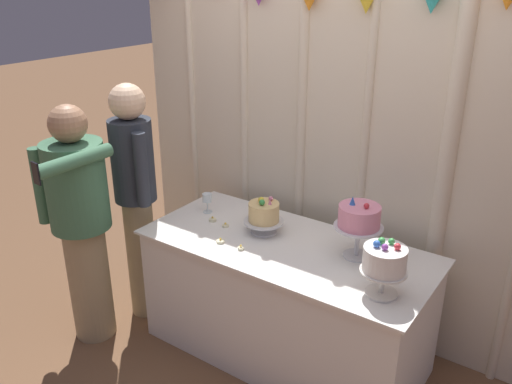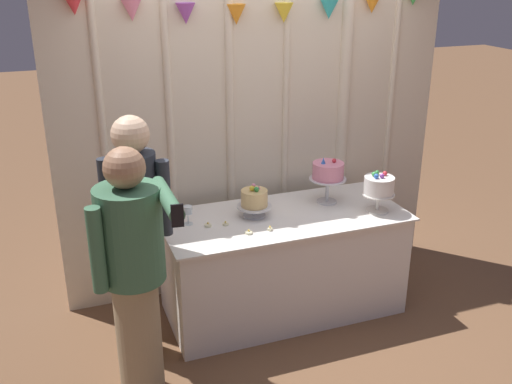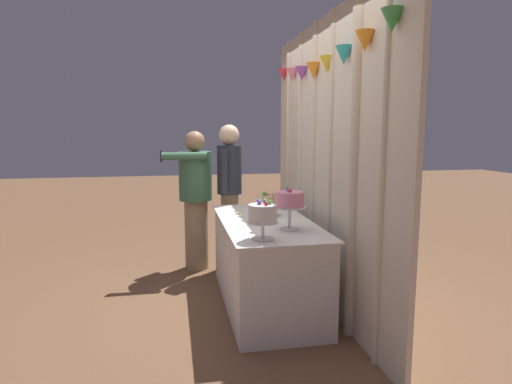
% 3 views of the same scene
% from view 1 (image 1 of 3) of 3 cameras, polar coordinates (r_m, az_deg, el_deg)
% --- Properties ---
extents(ground_plane, '(24.00, 24.00, 0.00)m').
position_cam_1_polar(ground_plane, '(3.63, 2.09, -17.39)').
color(ground_plane, brown).
extents(draped_curtain, '(3.12, 0.15, 2.63)m').
position_cam_1_polar(draped_curtain, '(3.47, 8.67, 6.09)').
color(draped_curtain, beige).
rests_on(draped_curtain, ground_plane).
extents(cake_table, '(1.79, 0.81, 0.80)m').
position_cam_1_polar(cake_table, '(3.46, 3.11, -11.44)').
color(cake_table, white).
rests_on(cake_table, ground_plane).
extents(cake_display_leftmost, '(0.25, 0.25, 0.24)m').
position_cam_1_polar(cake_display_leftmost, '(3.34, 0.84, -2.36)').
color(cake_display_leftmost, silver).
rests_on(cake_display_leftmost, cake_table).
extents(cake_display_center, '(0.28, 0.28, 0.37)m').
position_cam_1_polar(cake_display_center, '(3.07, 10.92, -2.83)').
color(cake_display_center, silver).
rests_on(cake_display_center, cake_table).
extents(cake_display_rightmost, '(0.24, 0.24, 0.31)m').
position_cam_1_polar(cake_display_rightmost, '(2.77, 13.52, -7.22)').
color(cake_display_rightmost, silver).
rests_on(cake_display_rightmost, cake_table).
extents(wine_glass, '(0.06, 0.06, 0.14)m').
position_cam_1_polar(wine_glass, '(3.64, -5.22, -0.71)').
color(wine_glass, silver).
rests_on(wine_glass, cake_table).
extents(tealight_far_left, '(0.05, 0.05, 0.03)m').
position_cam_1_polar(tealight_far_left, '(3.55, -4.65, -2.96)').
color(tealight_far_left, beige).
rests_on(tealight_far_left, cake_table).
extents(tealight_near_left, '(0.04, 0.04, 0.03)m').
position_cam_1_polar(tealight_near_left, '(3.46, -3.27, -3.59)').
color(tealight_near_left, beige).
rests_on(tealight_near_left, cake_table).
extents(tealight_near_right, '(0.05, 0.05, 0.03)m').
position_cam_1_polar(tealight_near_right, '(3.27, -3.81, -5.27)').
color(tealight_near_right, beige).
rests_on(tealight_near_right, cake_table).
extents(tealight_far_right, '(0.04, 0.04, 0.03)m').
position_cam_1_polar(tealight_far_right, '(3.19, -1.64, -5.99)').
color(tealight_far_right, beige).
rests_on(tealight_far_right, cake_table).
extents(guest_man_dark_suit, '(0.41, 0.38, 1.68)m').
position_cam_1_polar(guest_man_dark_suit, '(3.69, -12.72, 0.11)').
color(guest_man_dark_suit, '#9E8966').
rests_on(guest_man_dark_suit, ground_plane).
extents(guest_girl_blue_dress, '(0.52, 0.64, 1.61)m').
position_cam_1_polar(guest_girl_blue_dress, '(3.57, -18.22, -2.73)').
color(guest_girl_blue_dress, '#9E8966').
rests_on(guest_girl_blue_dress, ground_plane).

